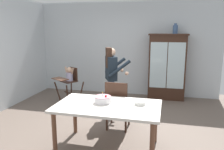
{
  "coord_description": "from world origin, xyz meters",
  "views": [
    {
      "loc": [
        1.11,
        -3.9,
        1.92
      ],
      "look_at": [
        0.03,
        0.7,
        0.95
      ],
      "focal_mm": 35.91,
      "sensor_mm": 36.0,
      "label": 1
    }
  ],
  "objects_px": {
    "adult_person": "(111,73)",
    "dining_chair_far_side": "(117,102)",
    "birthday_cake": "(103,99)",
    "ceramic_vase": "(175,29)",
    "dining_table": "(108,110)",
    "high_chair_with_toddler": "(69,78)",
    "serving_bowl": "(140,103)",
    "china_cabinet": "(167,67)"
  },
  "relations": [
    {
      "from": "china_cabinet",
      "to": "dining_table",
      "type": "bearing_deg",
      "value": -107.22
    },
    {
      "from": "china_cabinet",
      "to": "ceramic_vase",
      "type": "distance_m",
      "value": 1.03
    },
    {
      "from": "birthday_cake",
      "to": "china_cabinet",
      "type": "bearing_deg",
      "value": 70.34
    },
    {
      "from": "high_chair_with_toddler",
      "to": "serving_bowl",
      "type": "relative_size",
      "value": 5.28
    },
    {
      "from": "china_cabinet",
      "to": "dining_chair_far_side",
      "type": "bearing_deg",
      "value": -111.86
    },
    {
      "from": "dining_table",
      "to": "china_cabinet",
      "type": "bearing_deg",
      "value": 72.78
    },
    {
      "from": "birthday_cake",
      "to": "dining_chair_far_side",
      "type": "bearing_deg",
      "value": 79.17
    },
    {
      "from": "ceramic_vase",
      "to": "dining_table",
      "type": "xyz_separation_m",
      "value": [
        -1.1,
        -3.0,
        -1.27
      ]
    },
    {
      "from": "serving_bowl",
      "to": "dining_chair_far_side",
      "type": "relative_size",
      "value": 0.19
    },
    {
      "from": "serving_bowl",
      "to": "dining_table",
      "type": "bearing_deg",
      "value": -164.45
    },
    {
      "from": "china_cabinet",
      "to": "ceramic_vase",
      "type": "height_order",
      "value": "ceramic_vase"
    },
    {
      "from": "adult_person",
      "to": "dining_chair_far_side",
      "type": "bearing_deg",
      "value": 175.39
    },
    {
      "from": "serving_bowl",
      "to": "high_chair_with_toddler",
      "type": "bearing_deg",
      "value": 137.1
    },
    {
      "from": "adult_person",
      "to": "serving_bowl",
      "type": "relative_size",
      "value": 8.5
    },
    {
      "from": "adult_person",
      "to": "dining_chair_far_side",
      "type": "distance_m",
      "value": 0.89
    },
    {
      "from": "dining_table",
      "to": "serving_bowl",
      "type": "xyz_separation_m",
      "value": [
        0.5,
        0.14,
        0.11
      ]
    },
    {
      "from": "adult_person",
      "to": "dining_chair_far_side",
      "type": "height_order",
      "value": "adult_person"
    },
    {
      "from": "ceramic_vase",
      "to": "dining_chair_far_side",
      "type": "relative_size",
      "value": 0.28
    },
    {
      "from": "high_chair_with_toddler",
      "to": "adult_person",
      "type": "height_order",
      "value": "adult_person"
    },
    {
      "from": "high_chair_with_toddler",
      "to": "serving_bowl",
      "type": "height_order",
      "value": "high_chair_with_toddler"
    },
    {
      "from": "serving_bowl",
      "to": "dining_chair_far_side",
      "type": "xyz_separation_m",
      "value": [
        -0.49,
        0.56,
        -0.21
      ]
    },
    {
      "from": "high_chair_with_toddler",
      "to": "adult_person",
      "type": "distance_m",
      "value": 1.47
    },
    {
      "from": "high_chair_with_toddler",
      "to": "china_cabinet",
      "type": "bearing_deg",
      "value": 51.02
    },
    {
      "from": "serving_bowl",
      "to": "dining_chair_far_side",
      "type": "distance_m",
      "value": 0.78
    },
    {
      "from": "china_cabinet",
      "to": "dining_chair_far_side",
      "type": "relative_size",
      "value": 1.88
    },
    {
      "from": "dining_table",
      "to": "birthday_cake",
      "type": "distance_m",
      "value": 0.2
    },
    {
      "from": "china_cabinet",
      "to": "serving_bowl",
      "type": "height_order",
      "value": "china_cabinet"
    },
    {
      "from": "adult_person",
      "to": "dining_table",
      "type": "relative_size",
      "value": 0.92
    },
    {
      "from": "high_chair_with_toddler",
      "to": "birthday_cake",
      "type": "distance_m",
      "value": 2.46
    },
    {
      "from": "serving_bowl",
      "to": "ceramic_vase",
      "type": "bearing_deg",
      "value": 78.22
    },
    {
      "from": "birthday_cake",
      "to": "adult_person",
      "type": "bearing_deg",
      "value": 97.16
    },
    {
      "from": "birthday_cake",
      "to": "dining_chair_far_side",
      "type": "relative_size",
      "value": 0.29
    },
    {
      "from": "birthday_cake",
      "to": "serving_bowl",
      "type": "distance_m",
      "value": 0.61
    },
    {
      "from": "birthday_cake",
      "to": "serving_bowl",
      "type": "xyz_separation_m",
      "value": [
        0.61,
        0.04,
        -0.03
      ]
    },
    {
      "from": "dining_table",
      "to": "dining_chair_far_side",
      "type": "relative_size",
      "value": 1.74
    },
    {
      "from": "adult_person",
      "to": "dining_table",
      "type": "distance_m",
      "value": 1.5
    },
    {
      "from": "high_chair_with_toddler",
      "to": "dining_table",
      "type": "relative_size",
      "value": 0.57
    },
    {
      "from": "china_cabinet",
      "to": "serving_bowl",
      "type": "xyz_separation_m",
      "value": [
        -0.43,
        -2.85,
        -0.14
      ]
    },
    {
      "from": "dining_table",
      "to": "ceramic_vase",
      "type": "bearing_deg",
      "value": 69.92
    },
    {
      "from": "birthday_cake",
      "to": "serving_bowl",
      "type": "height_order",
      "value": "birthday_cake"
    },
    {
      "from": "high_chair_with_toddler",
      "to": "serving_bowl",
      "type": "bearing_deg",
      "value": -12.26
    },
    {
      "from": "high_chair_with_toddler",
      "to": "birthday_cake",
      "type": "xyz_separation_m",
      "value": [
        1.46,
        -1.97,
        0.14
      ]
    }
  ]
}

